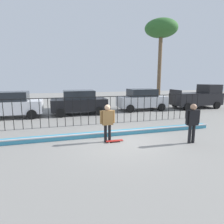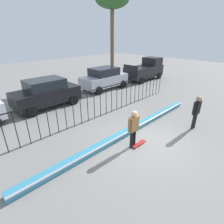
{
  "view_description": "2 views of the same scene",
  "coord_description": "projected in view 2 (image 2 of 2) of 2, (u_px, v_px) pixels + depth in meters",
  "views": [
    {
      "loc": [
        -2.7,
        -7.95,
        2.9
      ],
      "look_at": [
        0.2,
        2.22,
        0.98
      ],
      "focal_mm": 30.61,
      "sensor_mm": 36.0,
      "label": 1
    },
    {
      "loc": [
        -5.79,
        -3.82,
        4.56
      ],
      "look_at": [
        -0.02,
        2.04,
        0.89
      ],
      "focal_mm": 28.0,
      "sensor_mm": 36.0,
      "label": 2
    }
  ],
  "objects": [
    {
      "name": "parked_car_silver",
      "position": [
        104.0,
        78.0,
        15.54
      ],
      "size": [
        4.3,
        2.12,
        1.9
      ],
      "rotation": [
        0.0,
        0.0,
        -0.03
      ],
      "color": "#B7BABF",
      "rests_on": "ground"
    },
    {
      "name": "parked_car_black",
      "position": [
        46.0,
        93.0,
        11.66
      ],
      "size": [
        4.3,
        2.12,
        1.9
      ],
      "rotation": [
        0.0,
        0.0,
        -0.0
      ],
      "color": "black",
      "rests_on": "ground"
    },
    {
      "name": "perimeter_fence",
      "position": [
        94.0,
        101.0,
        9.9
      ],
      "size": [
        14.04,
        0.04,
        1.75
      ],
      "color": "black",
      "rests_on": "ground"
    },
    {
      "name": "ground_plane",
      "position": [
        143.0,
        142.0,
        8.05
      ],
      "size": [
        60.0,
        60.0,
        0.0
      ],
      "primitive_type": "plane",
      "color": "gray"
    },
    {
      "name": "skateboarder",
      "position": [
        134.0,
        126.0,
        7.35
      ],
      "size": [
        0.69,
        0.26,
        1.71
      ],
      "rotation": [
        0.0,
        0.0,
        -0.5
      ],
      "color": "black",
      "rests_on": "ground"
    },
    {
      "name": "palm_tree_tall",
      "position": [
        112.0,
        1.0,
        15.57
      ],
      "size": [
        3.1,
        3.1,
        8.33
      ],
      "color": "brown",
      "rests_on": "ground"
    },
    {
      "name": "skateboard",
      "position": [
        139.0,
        144.0,
        7.84
      ],
      "size": [
        0.8,
        0.2,
        0.07
      ],
      "rotation": [
        0.0,
        0.0,
        -0.34
      ],
      "color": "#A51E19",
      "rests_on": "ground"
    },
    {
      "name": "pickup_truck",
      "position": [
        145.0,
        70.0,
        18.91
      ],
      "size": [
        4.7,
        2.12,
        2.24
      ],
      "rotation": [
        0.0,
        0.0,
        0.1
      ],
      "color": "black",
      "rests_on": "ground"
    },
    {
      "name": "camera_operator",
      "position": [
        197.0,
        110.0,
        8.84
      ],
      "size": [
        0.72,
        0.27,
        1.77
      ],
      "rotation": [
        0.0,
        0.0,
        2.83
      ],
      "color": "black",
      "rests_on": "ground"
    },
    {
      "name": "bowl_coping_ledge",
      "position": [
        127.0,
        132.0,
        8.67
      ],
      "size": [
        11.0,
        0.4,
        0.27
      ],
      "color": "teal",
      "rests_on": "ground"
    }
  ]
}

